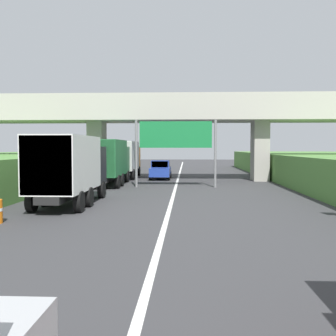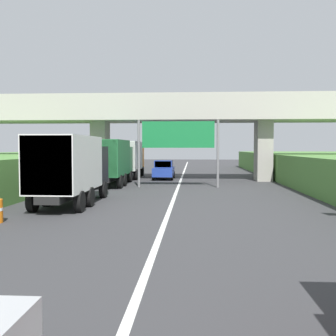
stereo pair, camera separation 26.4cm
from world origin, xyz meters
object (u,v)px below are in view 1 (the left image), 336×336
at_px(truck_orange, 125,158).
at_px(overhead_highway_sign, 176,138).
at_px(truck_green, 108,160).
at_px(car_blue, 161,170).
at_px(truck_black, 70,167).

bearing_deg(truck_orange, overhead_highway_sign, -59.36).
bearing_deg(truck_orange, truck_green, -90.54).
xyz_separation_m(overhead_highway_sign, car_blue, (-1.57, 7.26, -2.68)).
xyz_separation_m(overhead_highway_sign, truck_orange, (-5.05, 8.53, -1.60)).
distance_m(truck_orange, truck_green, 7.35).
bearing_deg(truck_black, truck_orange, 90.13).
xyz_separation_m(truck_green, car_blue, (3.55, 6.08, -1.08)).
bearing_deg(truck_black, overhead_highway_sign, 61.12).
bearing_deg(car_blue, truck_green, -120.27).
bearing_deg(car_blue, truck_black, -101.88).
height_order(truck_black, car_blue, truck_black).
xyz_separation_m(truck_orange, truck_green, (-0.07, -7.35, 0.00)).
bearing_deg(truck_orange, car_blue, -20.09).
distance_m(truck_black, car_blue, 16.73).
height_order(overhead_highway_sign, car_blue, overhead_highway_sign).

